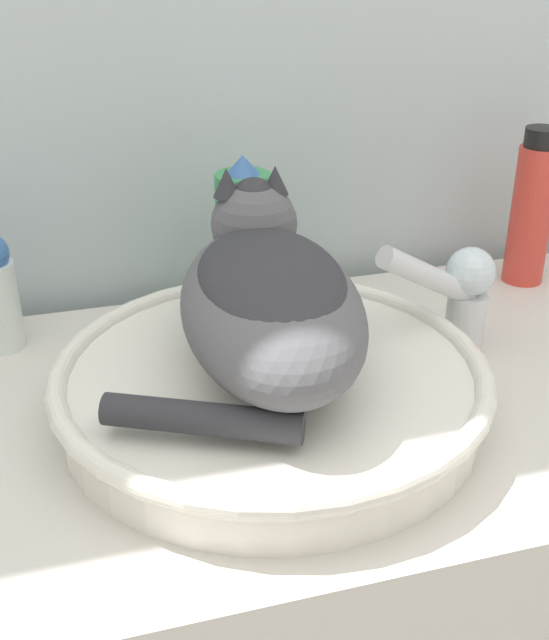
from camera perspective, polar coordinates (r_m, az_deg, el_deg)
name	(u,v)px	position (r m, az deg, el deg)	size (l,w,h in m)	color
sink_basin	(271,385)	(0.79, -0.24, -4.62)	(0.43, 0.43, 0.06)	white
cat	(268,294)	(0.75, -0.49, 1.89)	(0.27, 0.33, 0.16)	#56565B
faucet	(460,292)	(0.89, 13.03, 1.98)	(0.15, 0.07, 0.15)	silver
spray_bottle_trigger	(244,244)	(0.95, -2.17, 5.41)	(0.07, 0.07, 0.20)	#338C4C
shampoo_bottle_tall	(532,209)	(1.10, 17.84, 7.50)	(0.05, 0.05, 0.21)	#DB3D33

